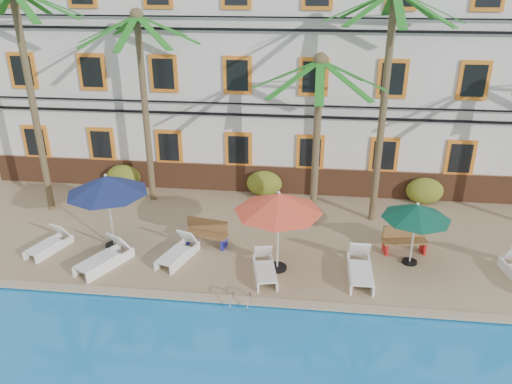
# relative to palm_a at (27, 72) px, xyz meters

# --- Properties ---
(ground) EXTENTS (100.00, 100.00, 0.00)m
(ground) POSITION_rel_palm_a_xyz_m (8.73, -4.30, -5.70)
(ground) COLOR #384C23
(ground) RESTS_ON ground
(pool_deck) EXTENTS (30.00, 12.00, 0.25)m
(pool_deck) POSITION_rel_palm_a_xyz_m (8.73, 0.70, -5.58)
(pool_deck) COLOR tan
(pool_deck) RESTS_ON ground
(pool_coping) EXTENTS (30.00, 0.35, 0.06)m
(pool_coping) POSITION_rel_palm_a_xyz_m (8.73, -5.20, -5.42)
(pool_coping) COLOR tan
(pool_coping) RESTS_ON pool_deck
(hotel_building) EXTENTS (25.40, 6.44, 10.22)m
(hotel_building) POSITION_rel_palm_a_xyz_m (8.73, 5.68, -0.33)
(hotel_building) COLOR silver
(hotel_building) RESTS_ON pool_deck
(palm_a) EXTENTS (4.60, 4.60, 8.51)m
(palm_a) POSITION_rel_palm_a_xyz_m (0.00, 0.00, 0.00)
(palm_a) COLOR brown
(palm_a) RESTS_ON pool_deck
(palm_b) EXTENTS (4.60, 4.60, 7.57)m
(palm_b) POSITION_rel_palm_a_xyz_m (3.77, 1.39, -0.54)
(palm_b) COLOR brown
(palm_b) RESTS_ON pool_deck
(palm_c) EXTENTS (4.60, 4.60, 6.33)m
(palm_c) POSITION_rel_palm_a_xyz_m (10.44, 0.00, -1.27)
(palm_c) COLOR brown
(palm_c) RESTS_ON pool_deck
(palm_d) EXTENTS (4.60, 4.60, 8.47)m
(palm_d) POSITION_rel_palm_a_xyz_m (12.71, 0.56, -0.02)
(palm_d) COLOR brown
(palm_d) RESTS_ON pool_deck
(shrub_left) EXTENTS (1.50, 0.90, 1.10)m
(shrub_left) POSITION_rel_palm_a_xyz_m (2.19, 2.30, -4.90)
(shrub_left) COLOR #235B1A
(shrub_left) RESTS_ON pool_deck
(shrub_mid) EXTENTS (1.50, 0.90, 1.10)m
(shrub_mid) POSITION_rel_palm_a_xyz_m (8.36, 2.30, -4.90)
(shrub_mid) COLOR #235B1A
(shrub_mid) RESTS_ON pool_deck
(shrub_right) EXTENTS (1.50, 0.90, 1.10)m
(shrub_right) POSITION_rel_palm_a_xyz_m (14.96, 2.30, -4.90)
(shrub_right) COLOR #235B1A
(shrub_right) RESTS_ON pool_deck
(umbrella_blue) EXTENTS (2.72, 2.72, 2.72)m
(umbrella_blue) POSITION_rel_palm_a_xyz_m (3.62, -2.58, -3.13)
(umbrella_blue) COLOR black
(umbrella_blue) RESTS_ON pool_deck
(umbrella_red) EXTENTS (2.74, 2.74, 2.74)m
(umbrella_red) POSITION_rel_palm_a_xyz_m (9.36, -3.35, -3.12)
(umbrella_red) COLOR black
(umbrella_red) RESTS_ON pool_deck
(umbrella_green) EXTENTS (2.18, 2.18, 2.19)m
(umbrella_green) POSITION_rel_palm_a_xyz_m (13.65, -2.49, -3.59)
(umbrella_green) COLOR black
(umbrella_green) RESTS_ON pool_deck
(lounger_a) EXTENTS (1.12, 1.79, 0.80)m
(lounger_a) POSITION_rel_palm_a_xyz_m (1.53, -3.09, -5.20)
(lounger_a) COLOR white
(lounger_a) RESTS_ON pool_deck
(lounger_b) EXTENTS (1.52, 2.08, 0.93)m
(lounger_b) POSITION_rel_palm_a_xyz_m (3.81, -3.81, -5.15)
(lounger_b) COLOR white
(lounger_b) RESTS_ON pool_deck
(lounger_c) EXTENTS (1.17, 1.92, 0.85)m
(lounger_c) POSITION_rel_palm_a_xyz_m (6.06, -3.15, -5.18)
(lounger_c) COLOR white
(lounger_c) RESTS_ON pool_deck
(lounger_d) EXTENTS (0.97, 1.85, 0.83)m
(lounger_d) POSITION_rel_palm_a_xyz_m (9.00, -3.78, -5.18)
(lounger_d) COLOR white
(lounger_d) RESTS_ON pool_deck
(lounger_e) EXTENTS (0.72, 2.00, 0.95)m
(lounger_e) POSITION_rel_palm_a_xyz_m (11.96, -3.51, -5.15)
(lounger_e) COLOR white
(lounger_e) RESTS_ON pool_deck
(bench_left) EXTENTS (1.56, 0.77, 0.93)m
(bench_left) POSITION_rel_palm_a_xyz_m (6.81, -2.05, -4.99)
(bench_left) COLOR olive
(bench_left) RESTS_ON pool_deck
(bench_right) EXTENTS (1.56, 0.71, 0.93)m
(bench_right) POSITION_rel_palm_a_xyz_m (13.54, -1.77, -4.99)
(bench_right) COLOR olive
(bench_right) RESTS_ON pool_deck
(pool_ladder) EXTENTS (0.54, 0.74, 0.74)m
(pool_ladder) POSITION_rel_palm_a_xyz_m (8.45, -5.30, -5.45)
(pool_ladder) COLOR silver
(pool_ladder) RESTS_ON ground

